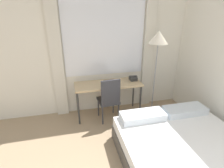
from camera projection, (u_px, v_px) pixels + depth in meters
name	position (u px, v px, depth m)	size (l,w,h in m)	color
wall_back_with_window	(95.00, 52.00, 3.67)	(5.05, 0.13, 2.70)	silver
desk	(108.00, 86.00, 3.67)	(1.39, 0.52, 0.75)	tan
desk_chair	(109.00, 98.00, 3.51)	(0.43, 0.43, 0.95)	#333338
bed	(192.00, 160.00, 2.42)	(1.80, 2.08, 0.56)	#4C4742
standing_lamp	(158.00, 44.00, 3.44)	(0.38, 0.38, 1.79)	#4C4C51
telephone	(133.00, 78.00, 3.80)	(0.17, 0.17, 0.10)	#2D2D2D
book	(110.00, 81.00, 3.72)	(0.23, 0.18, 0.02)	#4C4238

